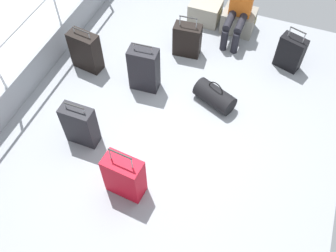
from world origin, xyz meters
name	(u,v)px	position (x,y,z in m)	size (l,w,h in m)	color
ground_plane	(178,118)	(0.00, 0.00, -0.03)	(4.40, 5.20, 0.06)	gray
gunwale_port	(40,65)	(-2.17, 0.00, 0.23)	(0.06, 5.20, 0.45)	gray
railing_port	(28,35)	(-2.17, 0.00, 0.78)	(0.04, 4.20, 1.02)	silver
cargo_crate_0	(205,12)	(-0.30, 2.13, 0.18)	(0.54, 0.42, 0.35)	#9E9989
cargo_crate_1	(239,21)	(0.29, 2.10, 0.18)	(0.56, 0.43, 0.36)	gray
passenger_seated	(239,8)	(0.29, 1.92, 0.55)	(0.34, 0.66, 1.06)	orange
suitcase_0	(124,176)	(-0.20, -1.27, 0.31)	(0.46, 0.28, 0.81)	#B70C1E
suitcase_1	(187,40)	(-0.32, 1.25, 0.26)	(0.44, 0.26, 0.69)	black
suitcase_2	(86,51)	(-1.62, 0.42, 0.31)	(0.47, 0.28, 0.71)	black
suitcase_3	(290,53)	(1.22, 1.53, 0.27)	(0.42, 0.31, 0.70)	black
suitcase_4	(144,69)	(-0.65, 0.36, 0.35)	(0.43, 0.26, 0.80)	black
suitcase_5	(80,125)	(-1.03, -0.81, 0.31)	(0.41, 0.21, 0.71)	black
duffel_bag	(215,96)	(0.39, 0.41, 0.14)	(0.64, 0.48, 0.41)	black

